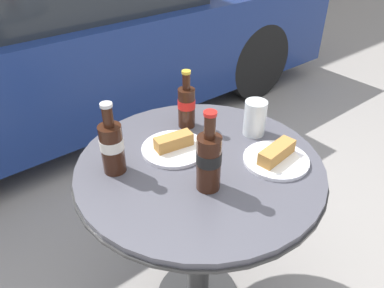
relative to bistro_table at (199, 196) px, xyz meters
The scene contains 8 objects.
bistro_table is the anchor object (origin of this frame).
cola_bottle_left 0.27m from the bistro_table, 118.08° to the right, with size 0.07×0.07×0.25m.
cola_bottle_right 0.35m from the bistro_table, 149.79° to the left, with size 0.07×0.07×0.23m.
cola_bottle_center 0.32m from the bistro_table, 62.32° to the left, with size 0.06×0.06×0.22m.
drinking_glass 0.33m from the bistro_table, ahead, with size 0.08×0.08×0.13m.
lunch_plate_near 0.19m from the bistro_table, 102.67° to the left, with size 0.22×0.22×0.06m.
lunch_plate_far 0.29m from the bistro_table, 37.52° to the right, with size 0.21×0.21×0.06m.
parked_car 2.01m from the bistro_table, 81.89° to the left, with size 3.99×1.78×1.32m.
Camera 1 is at (-0.61, -0.73, 1.43)m, focal length 35.00 mm.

